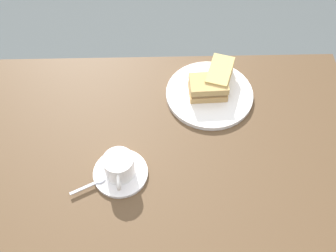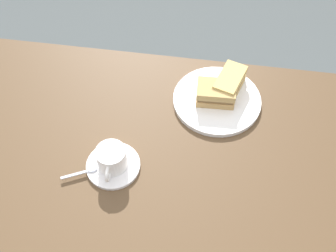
{
  "view_description": "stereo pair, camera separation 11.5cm",
  "coord_description": "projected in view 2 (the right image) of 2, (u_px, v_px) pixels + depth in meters",
  "views": [
    {
      "loc": [
        -0.04,
        0.59,
        1.7
      ],
      "look_at": [
        -0.06,
        -0.09,
        0.77
      ],
      "focal_mm": 43.69,
      "sensor_mm": 36.0,
      "label": 1
    },
    {
      "loc": [
        -0.16,
        0.58,
        1.7
      ],
      "look_at": [
        -0.06,
        -0.09,
        0.77
      ],
      "focal_mm": 43.69,
      "sensor_mm": 36.0,
      "label": 2
    }
  ],
  "objects": [
    {
      "name": "sandwich_back",
      "position": [
        229.0,
        83.0,
        1.22
      ],
      "size": [
        0.1,
        0.14,
        0.06
      ],
      "color": "tan",
      "rests_on": "sandwich_plate"
    },
    {
      "name": "sandwich_plate",
      "position": [
        217.0,
        100.0,
        1.23
      ],
      "size": [
        0.26,
        0.26,
        0.01
      ],
      "primitive_type": "cylinder",
      "color": "white",
      "rests_on": "dining_table"
    },
    {
      "name": "ground_plane",
      "position": [
        151.0,
        248.0,
        1.73
      ],
      "size": [
        6.0,
        6.0,
        0.0
      ],
      "primitive_type": "plane",
      "color": "#4A5050"
    },
    {
      "name": "spoon",
      "position": [
        85.0,
        171.0,
        1.08
      ],
      "size": [
        0.09,
        0.05,
        0.01
      ],
      "color": "silver",
      "rests_on": "coffee_saucer"
    },
    {
      "name": "coffee_cup",
      "position": [
        111.0,
        158.0,
        1.07
      ],
      "size": [
        0.08,
        0.11,
        0.07
      ],
      "color": "white",
      "rests_on": "coffee_saucer"
    },
    {
      "name": "coffee_saucer",
      "position": [
        113.0,
        165.0,
        1.1
      ],
      "size": [
        0.15,
        0.15,
        0.01
      ],
      "primitive_type": "cylinder",
      "color": "white",
      "rests_on": "dining_table"
    },
    {
      "name": "sandwich_front",
      "position": [
        216.0,
        93.0,
        1.2
      ],
      "size": [
        0.11,
        0.08,
        0.05
      ],
      "color": "tan",
      "rests_on": "sandwich_plate"
    },
    {
      "name": "dining_table",
      "position": [
        144.0,
        170.0,
        1.19
      ],
      "size": [
        1.23,
        0.79,
        0.74
      ],
      "color": "#503923",
      "rests_on": "ground_plane"
    }
  ]
}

